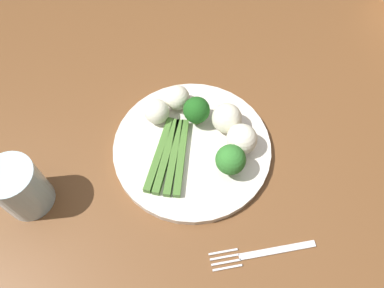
% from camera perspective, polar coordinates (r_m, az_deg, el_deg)
% --- Properties ---
extents(ground_plane, '(6.00, 6.00, 0.02)m').
position_cam_1_polar(ground_plane, '(1.36, 0.91, -19.27)').
color(ground_plane, '#B7A88E').
extents(dining_table, '(1.21, 1.03, 0.76)m').
position_cam_1_polar(dining_table, '(0.71, 1.65, -9.32)').
color(dining_table, brown).
rests_on(dining_table, ground_plane).
extents(plate, '(0.27, 0.27, 0.01)m').
position_cam_1_polar(plate, '(0.64, 0.00, -0.56)').
color(plate, silver).
rests_on(plate, dining_table).
extents(asparagus_bundle, '(0.15, 0.10, 0.01)m').
position_cam_1_polar(asparagus_bundle, '(0.62, -3.43, -1.80)').
color(asparagus_bundle, '#47752D').
rests_on(asparagus_bundle, plate).
extents(broccoli_right, '(0.05, 0.05, 0.06)m').
position_cam_1_polar(broccoli_right, '(0.63, 0.71, 5.28)').
color(broccoli_right, '#4C7F2B').
rests_on(broccoli_right, plate).
extents(broccoli_outer_edge, '(0.05, 0.05, 0.06)m').
position_cam_1_polar(broccoli_outer_edge, '(0.58, 6.04, -2.49)').
color(broccoli_outer_edge, '#609E3D').
rests_on(broccoli_outer_edge, plate).
extents(cauliflower_back, '(0.05, 0.05, 0.05)m').
position_cam_1_polar(cauliflower_back, '(0.63, 5.44, 4.05)').
color(cauliflower_back, silver).
rests_on(cauliflower_back, plate).
extents(cauliflower_front, '(0.04, 0.04, 0.04)m').
position_cam_1_polar(cauliflower_front, '(0.65, -5.54, 5.09)').
color(cauliflower_front, white).
rests_on(cauliflower_front, plate).
extents(cauliflower_near_fork, '(0.05, 0.05, 0.05)m').
position_cam_1_polar(cauliflower_near_fork, '(0.61, 7.79, 0.76)').
color(cauliflower_near_fork, white).
rests_on(cauliflower_near_fork, plate).
extents(cauliflower_front_left, '(0.05, 0.05, 0.05)m').
position_cam_1_polar(cauliflower_front_left, '(0.66, -2.33, 7.26)').
color(cauliflower_front_left, silver).
rests_on(cauliflower_front_left, plate).
extents(fork, '(0.03, 0.17, 0.00)m').
position_cam_1_polar(fork, '(0.59, 10.73, -16.43)').
color(fork, silver).
rests_on(fork, dining_table).
extents(water_glass, '(0.08, 0.08, 0.10)m').
position_cam_1_polar(water_glass, '(0.62, -25.27, -6.20)').
color(water_glass, silver).
rests_on(water_glass, dining_table).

